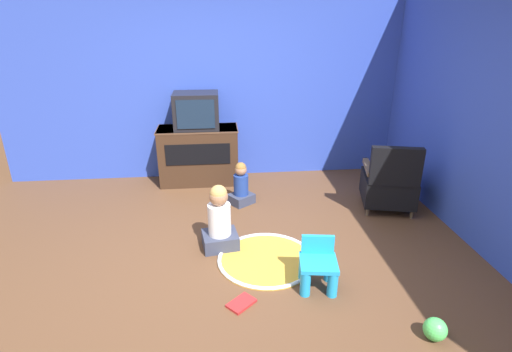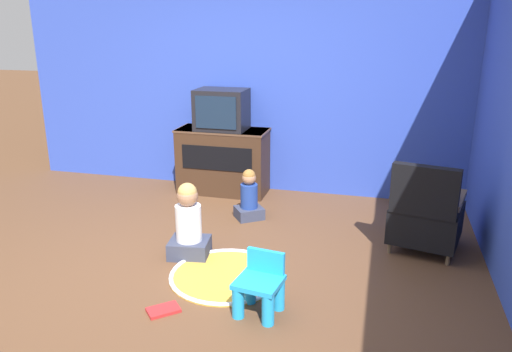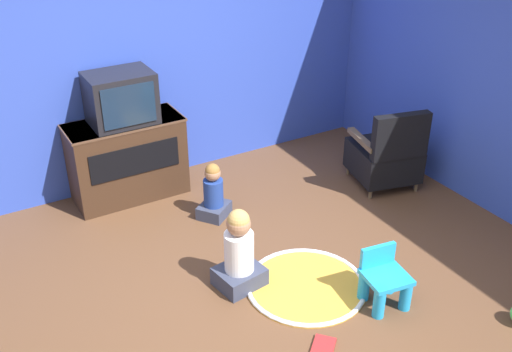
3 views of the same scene
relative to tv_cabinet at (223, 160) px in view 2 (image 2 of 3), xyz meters
name	(u,v)px [view 2 (image 2 of 3)]	position (x,y,z in m)	size (l,w,h in m)	color
ground_plane	(187,268)	(0.32, -2.00, -0.41)	(30.00, 30.00, 0.00)	brown
wall_back	(240,81)	(0.14, 0.32, 0.92)	(5.63, 0.12, 2.66)	#2D47B2
tv_cabinet	(223,160)	(0.00, 0.00, 0.00)	(1.09, 0.49, 0.79)	#382316
television	(222,110)	(0.00, -0.01, 0.62)	(0.59, 0.44, 0.48)	black
black_armchair	(426,216)	(2.30, -1.10, -0.08)	(0.72, 0.74, 0.86)	brown
yellow_kid_chair	(260,288)	(1.10, -2.48, -0.22)	(0.36, 0.35, 0.44)	#1E99DB
play_mat	(227,275)	(0.70, -2.04, -0.40)	(0.96, 0.96, 0.04)	gold
child_watching_left	(189,225)	(0.26, -1.76, -0.11)	(0.39, 0.35, 0.69)	#33384C
child_watching_center	(249,197)	(0.54, -0.76, -0.17)	(0.37, 0.36, 0.55)	#33384C
book	(163,310)	(0.41, -2.66, -0.40)	(0.27, 0.26, 0.02)	#B22323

